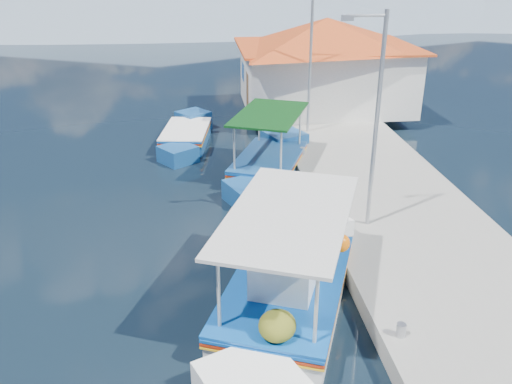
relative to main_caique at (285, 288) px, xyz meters
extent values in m
plane|color=black|center=(-1.68, 1.08, -0.55)|extent=(160.00, 160.00, 0.00)
cube|color=gray|center=(4.22, 7.08, -0.30)|extent=(5.00, 44.00, 0.50)
cylinder|color=#A5A8AD|center=(2.12, -1.92, 0.10)|extent=(0.20, 0.20, 0.30)
cylinder|color=#A5A8AD|center=(2.12, 3.08, 0.10)|extent=(0.20, 0.20, 0.30)
cylinder|color=#A5A8AD|center=(2.12, 9.08, 0.10)|extent=(0.20, 0.20, 0.30)
cylinder|color=#A5A8AD|center=(2.12, 15.08, 0.10)|extent=(0.20, 0.20, 0.30)
cube|color=white|center=(0.03, -0.08, -0.31)|extent=(4.02, 5.36, 1.05)
cube|color=white|center=(-1.13, 2.88, -0.18)|extent=(2.31, 2.31, 1.16)
cube|color=#0C499E|center=(0.03, -0.08, 0.18)|extent=(4.14, 5.52, 0.07)
cube|color=#AA290E|center=(0.03, -0.08, 0.09)|extent=(4.14, 5.52, 0.06)
cube|color=yellow|center=(0.03, -0.08, 0.01)|extent=(4.14, 5.52, 0.04)
cube|color=#0C499E|center=(0.03, -0.08, 0.26)|extent=(4.14, 5.49, 0.06)
cube|color=brown|center=(0.03, -0.08, 0.22)|extent=(3.80, 5.20, 0.06)
cube|color=white|center=(0.15, -0.39, 0.83)|extent=(1.77, 1.83, 1.22)
cube|color=silver|center=(0.15, -0.39, 1.46)|extent=(1.93, 1.98, 0.07)
cylinder|color=beige|center=(-1.61, 1.44, 1.11)|extent=(0.08, 0.08, 1.77)
cylinder|color=beige|center=(0.20, 2.15, 1.11)|extent=(0.08, 0.08, 1.77)
cylinder|color=beige|center=(-0.14, -2.32, 1.11)|extent=(0.08, 0.08, 1.77)
cylinder|color=beige|center=(1.67, -1.61, 1.11)|extent=(0.08, 0.08, 1.77)
cube|color=silver|center=(0.03, -0.08, 1.99)|extent=(4.13, 5.41, 0.08)
ellipsoid|color=#4D5215|center=(-0.95, 1.20, 0.54)|extent=(0.84, 0.93, 0.63)
ellipsoid|color=#4D5215|center=(-0.43, 2.00, 0.49)|extent=(0.71, 0.78, 0.53)
ellipsoid|color=#4D5215|center=(0.96, -1.86, 0.51)|extent=(0.75, 0.83, 0.56)
sphere|color=orange|center=(0.82, 0.94, 1.05)|extent=(0.44, 0.44, 0.44)
cube|color=navy|center=(0.70, 8.36, -0.32)|extent=(3.38, 4.38, 0.99)
cube|color=navy|center=(-0.27, 10.78, -0.20)|extent=(1.97, 1.97, 1.10)
cube|color=navy|center=(1.64, 6.02, -0.32)|extent=(1.92, 1.92, 0.94)
cube|color=#0C499E|center=(0.70, 8.36, 0.14)|extent=(3.48, 4.51, 0.06)
cube|color=#AA290E|center=(0.70, 8.36, 0.05)|extent=(3.48, 4.51, 0.05)
cube|color=yellow|center=(0.70, 8.36, -0.02)|extent=(3.48, 4.51, 0.04)
cube|color=navy|center=(0.70, 8.36, 0.21)|extent=(3.49, 4.48, 0.05)
cube|color=brown|center=(0.70, 8.36, 0.18)|extent=(3.20, 4.24, 0.05)
cylinder|color=beige|center=(-0.68, 9.56, 1.01)|extent=(0.07, 0.07, 1.67)
cylinder|color=beige|center=(0.87, 10.18, 1.01)|extent=(0.07, 0.07, 1.67)
cylinder|color=beige|center=(0.53, 6.54, 1.01)|extent=(0.07, 0.07, 1.67)
cylinder|color=beige|center=(2.08, 7.16, 1.01)|extent=(0.07, 0.07, 1.67)
cube|color=#0B3811|center=(0.70, 8.36, 1.85)|extent=(3.48, 4.42, 0.07)
cube|color=navy|center=(-2.46, 12.30, -0.33)|extent=(2.25, 3.60, 0.94)
cube|color=navy|center=(-2.78, 14.54, -0.21)|extent=(1.80, 1.80, 1.04)
cube|color=navy|center=(-2.15, 10.13, -0.33)|extent=(1.75, 1.75, 0.89)
cube|color=#0C499E|center=(-2.46, 12.30, 0.10)|extent=(2.32, 3.71, 0.06)
cube|color=#AA290E|center=(-2.46, 12.30, 0.02)|extent=(2.32, 3.71, 0.05)
cube|color=yellow|center=(-2.46, 12.30, -0.05)|extent=(2.32, 3.71, 0.04)
cube|color=white|center=(-2.46, 12.30, 0.17)|extent=(2.33, 3.68, 0.05)
cube|color=brown|center=(-2.46, 12.30, 0.14)|extent=(2.10, 3.51, 0.05)
cube|color=silver|center=(4.52, 16.08, 1.45)|extent=(8.00, 6.00, 3.00)
cube|color=red|center=(4.52, 16.08, 3.00)|extent=(8.64, 6.48, 0.10)
pyramid|color=red|center=(4.52, 16.08, 3.65)|extent=(10.49, 10.49, 1.40)
cube|color=brown|center=(0.54, 15.08, 0.95)|extent=(0.06, 1.00, 2.00)
cube|color=#0C499E|center=(0.54, 17.58, 1.55)|extent=(0.06, 1.20, 0.90)
cylinder|color=#A5A8AD|center=(2.92, 3.08, 2.95)|extent=(0.12, 0.12, 6.00)
cylinder|color=#A5A8AD|center=(2.42, 3.08, 5.80)|extent=(1.00, 0.08, 0.08)
cube|color=#A5A8AD|center=(1.92, 3.08, 5.75)|extent=(0.30, 0.14, 0.14)
cylinder|color=#A5A8AD|center=(2.92, 12.08, 2.95)|extent=(0.12, 0.12, 6.00)
cone|color=slate|center=(-6.68, 57.08, 1.90)|extent=(96.00, 96.00, 5.50)
cone|color=slate|center=(23.32, 57.08, 1.05)|extent=(76.80, 76.80, 3.80)
camera|label=1|loc=(-1.83, -10.54, 7.25)|focal=37.79mm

